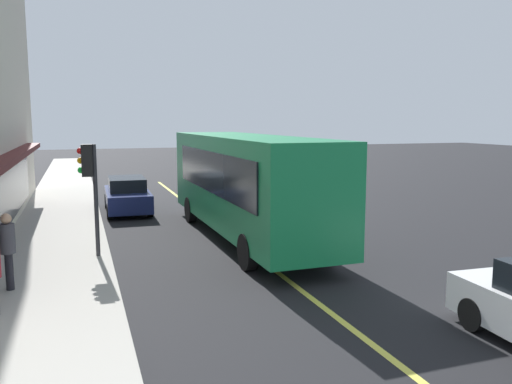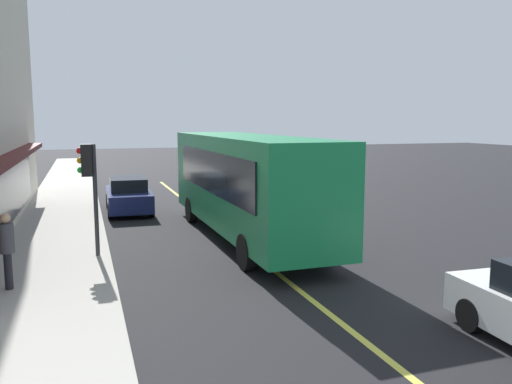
% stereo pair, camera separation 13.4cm
% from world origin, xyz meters
% --- Properties ---
extents(ground, '(120.00, 120.00, 0.00)m').
position_xyz_m(ground, '(0.00, 0.00, 0.00)').
color(ground, black).
extents(sidewalk, '(80.00, 3.13, 0.15)m').
position_xyz_m(sidewalk, '(0.00, 5.68, 0.07)').
color(sidewalk, '#B2ADA3').
rests_on(sidewalk, ground).
extents(lane_centre_stripe, '(36.00, 0.16, 0.01)m').
position_xyz_m(lane_centre_stripe, '(0.00, 0.00, 0.00)').
color(lane_centre_stripe, '#D8D14C').
rests_on(lane_centre_stripe, ground).
extents(bus, '(11.16, 2.71, 3.50)m').
position_xyz_m(bus, '(0.66, -0.40, 1.99)').
color(bus, '#197F47').
rests_on(bus, ground).
extents(traffic_light, '(0.30, 0.52, 3.20)m').
position_xyz_m(traffic_light, '(-0.62, 4.62, 2.53)').
color(traffic_light, '#2D2D33').
rests_on(traffic_light, sidewalk).
extents(car_navy, '(4.34, 1.93, 1.52)m').
position_xyz_m(car_navy, '(7.28, 2.93, 0.74)').
color(car_navy, navy).
rests_on(car_navy, ground).
extents(pedestrian_by_curb, '(0.34, 0.34, 1.78)m').
position_xyz_m(pedestrian_by_curb, '(-3.12, 6.49, 1.23)').
color(pedestrian_by_curb, black).
rests_on(pedestrian_by_curb, sidewalk).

